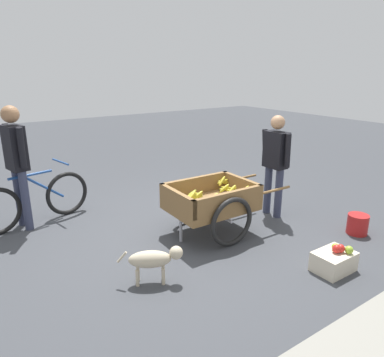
{
  "coord_description": "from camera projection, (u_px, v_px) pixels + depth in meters",
  "views": [
    {
      "loc": [
        2.44,
        3.87,
        2.15
      ],
      "look_at": [
        -0.12,
        0.13,
        0.75
      ],
      "focal_mm": 33.83,
      "sensor_mm": 36.0,
      "label": 1
    }
  ],
  "objects": [
    {
      "name": "bicycle",
      "position": [
        34.0,
        200.0,
        5.08
      ],
      "size": [
        1.64,
        0.52,
        0.85
      ],
      "color": "black",
      "rests_on": "ground"
    },
    {
      "name": "cyclist_person",
      "position": [
        16.0,
        156.0,
        4.78
      ],
      "size": [
        0.27,
        0.57,
        1.69
      ],
      "color": "#333851",
      "rests_on": "ground"
    },
    {
      "name": "plastic_bucket",
      "position": [
        358.0,
        224.0,
        4.84
      ],
      "size": [
        0.27,
        0.27,
        0.27
      ],
      "primitive_type": "cylinder",
      "color": "#B21E1E",
      "rests_on": "ground"
    },
    {
      "name": "mixed_fruit_crate",
      "position": [
        334.0,
        260.0,
        3.96
      ],
      "size": [
        0.44,
        0.32,
        0.32
      ],
      "color": "beige",
      "rests_on": "ground"
    },
    {
      "name": "dog",
      "position": [
        154.0,
        259.0,
        3.7
      ],
      "size": [
        0.61,
        0.38,
        0.4
      ],
      "color": "beige",
      "rests_on": "ground"
    },
    {
      "name": "vendor_person",
      "position": [
        275.0,
        158.0,
        5.24
      ],
      "size": [
        0.21,
        0.55,
        1.5
      ],
      "color": "#333851",
      "rests_on": "ground"
    },
    {
      "name": "ground_plane",
      "position": [
        180.0,
        229.0,
        5.0
      ],
      "size": [
        24.0,
        24.0,
        0.0
      ],
      "primitive_type": "plane",
      "color": "#3D3F44"
    },
    {
      "name": "fruit_cart",
      "position": [
        211.0,
        202.0,
        4.77
      ],
      "size": [
        1.66,
        0.95,
        0.71
      ],
      "color": "olive",
      "rests_on": "ground"
    }
  ]
}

